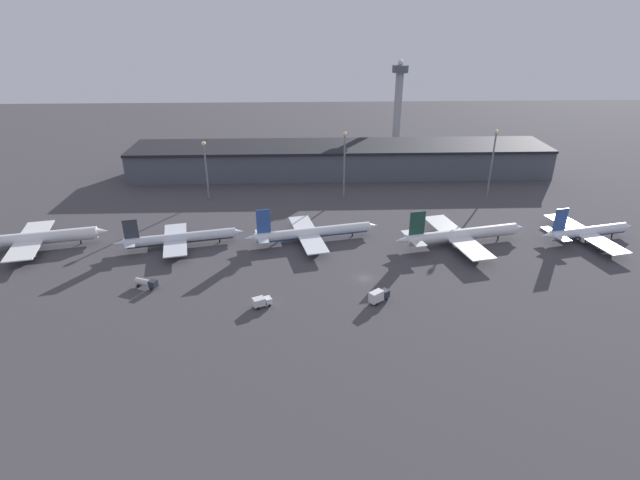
% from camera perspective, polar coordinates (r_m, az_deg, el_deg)
% --- Properties ---
extents(ground, '(600.00, 600.00, 0.00)m').
position_cam_1_polar(ground, '(152.51, 5.09, -4.39)').
color(ground, '#423F44').
extents(terminal_building, '(198.97, 29.60, 14.14)m').
position_cam_1_polar(terminal_building, '(245.15, 2.32, 9.20)').
color(terminal_building, '#4C515B').
rests_on(terminal_building, ground).
extents(airplane_0, '(46.64, 33.15, 13.96)m').
position_cam_1_polar(airplane_0, '(194.25, -29.85, 0.14)').
color(airplane_0, white).
rests_on(airplane_0, ground).
extents(airplane_1, '(43.32, 27.51, 11.51)m').
position_cam_1_polar(airplane_1, '(176.72, -15.79, 0.17)').
color(airplane_1, silver).
rests_on(airplane_1, ground).
extents(airplane_2, '(47.52, 32.61, 13.40)m').
position_cam_1_polar(airplane_2, '(174.29, -0.97, 0.84)').
color(airplane_2, white).
rests_on(airplane_2, ground).
extents(airplane_3, '(48.55, 37.55, 13.81)m').
position_cam_1_polar(airplane_3, '(178.38, 15.77, 0.57)').
color(airplane_3, white).
rests_on(airplane_3, ground).
extents(airplane_4, '(37.15, 35.41, 13.09)m').
position_cam_1_polar(airplane_4, '(198.31, 28.20, 0.83)').
color(airplane_4, white).
rests_on(airplane_4, ground).
extents(service_vehicle_0, '(6.44, 5.68, 3.72)m').
position_cam_1_polar(service_vehicle_0, '(140.45, 6.71, -6.35)').
color(service_vehicle_0, '#282D38').
rests_on(service_vehicle_0, ground).
extents(service_vehicle_1, '(5.69, 4.33, 2.88)m').
position_cam_1_polar(service_vehicle_1, '(138.71, -6.72, -7.00)').
color(service_vehicle_1, white).
rests_on(service_vehicle_1, ground).
extents(service_vehicle_2, '(7.26, 4.46, 2.76)m').
position_cam_1_polar(service_vehicle_2, '(155.12, -19.24, -4.63)').
color(service_vehicle_2, '#282D38').
rests_on(service_vehicle_2, ground).
extents(lamp_post_0, '(1.80, 1.80, 24.97)m').
position_cam_1_polar(lamp_post_0, '(213.68, -12.95, 8.57)').
color(lamp_post_0, slate).
rests_on(lamp_post_0, ground).
extents(lamp_post_1, '(1.80, 1.80, 28.43)m').
position_cam_1_polar(lamp_post_1, '(210.05, 2.80, 9.43)').
color(lamp_post_1, slate).
rests_on(lamp_post_1, ground).
extents(lamp_post_2, '(1.80, 1.80, 28.75)m').
position_cam_1_polar(lamp_post_2, '(224.00, 19.16, 9.13)').
color(lamp_post_2, slate).
rests_on(lamp_post_2, ground).
extents(control_tower, '(9.00, 9.00, 47.59)m').
position_cam_1_polar(control_tower, '(297.32, 8.96, 15.83)').
color(control_tower, '#99999E').
rests_on(control_tower, ground).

